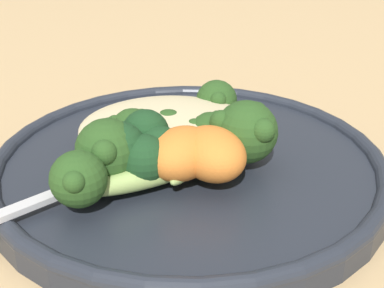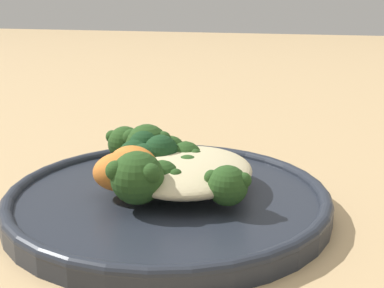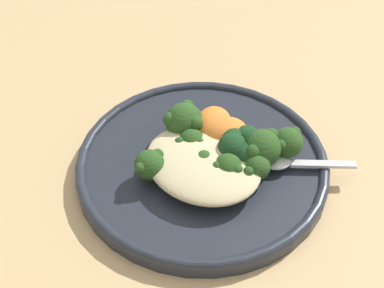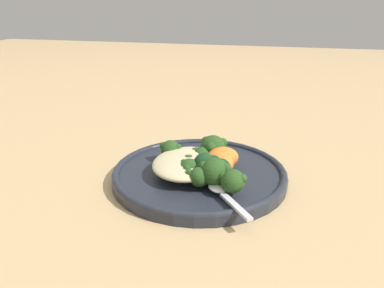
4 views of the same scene
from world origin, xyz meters
The scene contains 15 objects.
ground_plane centered at (0.00, 0.00, 0.00)m, with size 4.00×4.00×0.00m, color tan.
plate centered at (0.01, 0.00, 0.01)m, with size 0.29×0.29×0.02m.
quinoa_mound centered at (0.00, 0.02, 0.03)m, with size 0.13×0.11×0.03m, color beige.
broccoli_stalk_0 centered at (0.05, -0.02, 0.04)m, with size 0.09×0.06×0.04m.
broccoli_stalk_1 centered at (0.03, -0.01, 0.04)m, with size 0.05×0.08×0.03m.
broccoli_stalk_2 centered at (0.03, 0.04, 0.04)m, with size 0.06×0.13×0.03m.
broccoli_stalk_3 centered at (0.00, 0.00, 0.03)m, with size 0.03×0.08×0.03m.
broccoli_stalk_4 centered at (-0.02, 0.00, 0.04)m, with size 0.07×0.07×0.03m.
broccoli_stalk_5 centered at (-0.03, -0.02, 0.03)m, with size 0.09×0.05×0.03m.
broccoli_stalk_6 centered at (-0.04, -0.04, 0.04)m, with size 0.08×0.05×0.04m.
broccoli_stalk_7 centered at (-0.04, -0.06, 0.04)m, with size 0.10×0.06×0.04m.
sweet_potato_chunk_0 centered at (0.03, -0.04, 0.04)m, with size 0.05×0.04×0.03m, color orange.
sweet_potato_chunk_1 centered at (0.01, -0.03, 0.04)m, with size 0.05×0.04×0.03m, color orange.
kale_tuft centered at (-0.02, -0.03, 0.04)m, with size 0.06×0.06×0.04m.
spoon centered at (-0.07, -0.05, 0.03)m, with size 0.09×0.08×0.01m.
Camera 1 is at (0.00, -0.34, 0.20)m, focal length 50.00 mm.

